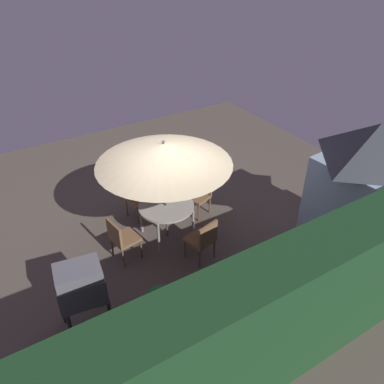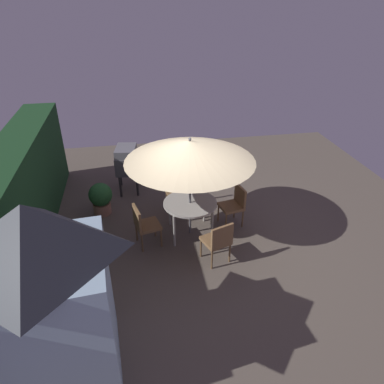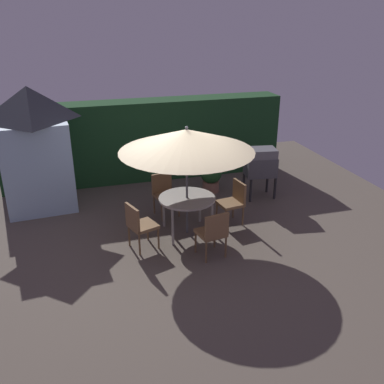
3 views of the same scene
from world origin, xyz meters
name	(u,v)px [view 3 (image 3 of 3)]	position (x,y,z in m)	size (l,w,h in m)	color
ground_plane	(180,238)	(0.00, 0.00, 0.00)	(11.00, 11.00, 0.00)	brown
hedge_backdrop	(145,140)	(0.00, 3.50, 1.02)	(7.18, 0.78, 2.04)	#193D1E
garden_shed	(35,147)	(-2.62, 2.42, 1.37)	(1.62, 1.69, 2.68)	#9EBCD1
patio_table	(187,201)	(0.20, 0.18, 0.70)	(1.10, 1.10, 0.77)	#B2ADA3
patio_umbrella	(187,140)	(0.20, 0.18, 1.91)	(2.53, 2.53, 2.18)	#4C4C51
bbq_grill	(261,163)	(2.32, 1.43, 0.85)	(0.77, 0.60, 1.20)	#47474C
chair_near_shed	(213,231)	(0.40, -0.83, 0.52)	(0.54, 0.54, 0.90)	olive
chair_far_side	(234,200)	(1.24, 0.34, 0.52)	(0.53, 0.52, 0.90)	olive
chair_toward_hedge	(164,192)	(-0.03, 1.16, 0.52)	(0.56, 0.56, 0.90)	olive
chair_toward_house	(139,224)	(-0.81, -0.17, 0.52)	(0.59, 0.59, 0.90)	olive
potted_plant_by_shed	(211,175)	(1.33, 2.07, 0.41)	(0.54, 0.54, 0.76)	#936651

